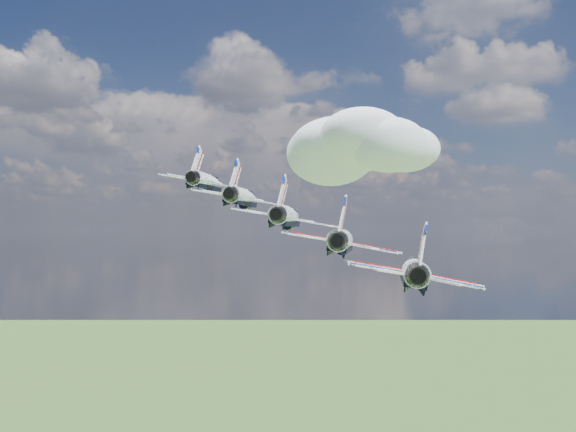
% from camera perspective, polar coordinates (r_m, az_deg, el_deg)
% --- Properties ---
extents(cloud_far, '(67.50, 53.04, 26.52)m').
position_cam_1_polar(cloud_far, '(259.34, 7.58, 6.78)').
color(cloud_far, white).
extents(jet_0, '(12.48, 17.39, 7.17)m').
position_cam_1_polar(jet_0, '(94.37, -7.12, 3.05)').
color(jet_0, silver).
extents(jet_1, '(12.48, 17.39, 7.17)m').
position_cam_1_polar(jet_1, '(85.27, -3.93, 1.69)').
color(jet_1, white).
extents(jet_2, '(12.48, 17.39, 7.17)m').
position_cam_1_polar(jet_2, '(76.54, 0.00, -0.00)').
color(jet_2, white).
extents(jet_3, '(12.48, 17.39, 7.17)m').
position_cam_1_polar(jet_3, '(68.36, 4.90, -2.10)').
color(jet_3, silver).
extents(jet_4, '(12.48, 17.39, 7.17)m').
position_cam_1_polar(jet_4, '(60.92, 11.09, -4.73)').
color(jet_4, white).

